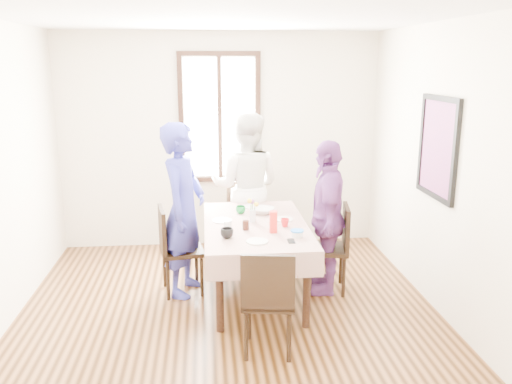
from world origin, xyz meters
TOP-DOWN VIEW (x-y plane):
  - ground at (0.00, 0.00)m, footprint 4.50×4.50m
  - back_wall at (0.00, 2.25)m, footprint 4.00×0.00m
  - right_wall at (2.00, 0.00)m, footprint 0.00×4.50m
  - window_frame at (0.00, 2.23)m, footprint 1.02×0.06m
  - window_pane at (0.00, 2.24)m, footprint 0.90×0.02m
  - art_poster at (1.98, 0.30)m, footprint 0.04×0.76m
  - dining_table at (0.29, 0.61)m, footprint 0.89×1.57m
  - tablecloth at (0.29, 0.61)m, footprint 1.01×1.69m
  - chair_left at (-0.45, 0.75)m, footprint 0.48×0.48m
  - chair_right at (1.04, 0.66)m, footprint 0.48×0.48m
  - chair_far at (0.29, 1.69)m, footprint 0.47×0.47m
  - chair_near at (0.29, -0.47)m, footprint 0.48×0.48m
  - person_left at (-0.43, 0.75)m, footprint 0.60×0.74m
  - person_far at (0.29, 1.67)m, footprint 0.99×0.85m
  - person_right at (1.02, 0.66)m, footprint 0.56×0.99m
  - mug_black at (-0.01, 0.19)m, footprint 0.15×0.15m
  - mug_flag at (0.57, 0.48)m, footprint 0.12×0.12m
  - mug_green at (0.17, 0.99)m, footprint 0.13×0.13m
  - serving_bowl at (0.41, 0.97)m, footprint 0.32×0.32m
  - juice_carton at (0.43, 0.31)m, footprint 0.07×0.07m
  - butter_tub at (0.63, 0.17)m, footprint 0.11×0.11m
  - jam_jar at (0.18, 0.42)m, footprint 0.06×0.06m
  - drinking_glass at (0.00, 0.38)m, footprint 0.07×0.07m
  - smartphone at (0.56, 0.05)m, footprint 0.06×0.12m
  - flower_vase at (0.27, 0.66)m, footprint 0.06×0.06m
  - plate_left at (-0.03, 0.73)m, footprint 0.20×0.20m
  - plate_right at (0.59, 0.71)m, footprint 0.20×0.20m
  - plate_far at (0.30, 1.22)m, footprint 0.20×0.20m
  - plate_near at (0.25, 0.06)m, footprint 0.20×0.20m
  - butter_lid at (0.63, 0.17)m, footprint 0.12×0.12m
  - flower_bunch at (0.27, 0.66)m, footprint 0.09×0.09m

SIDE VIEW (x-z plane):
  - ground at x=0.00m, z-range 0.00..0.00m
  - dining_table at x=0.29m, z-range 0.00..0.75m
  - chair_left at x=-0.45m, z-range 0.00..0.91m
  - chair_right at x=1.04m, z-range 0.00..0.91m
  - chair_far at x=0.29m, z-range 0.00..0.91m
  - chair_near at x=0.29m, z-range 0.00..0.91m
  - tablecloth at x=0.29m, z-range 0.75..0.76m
  - smartphone at x=0.56m, z-range 0.76..0.77m
  - plate_left at x=-0.03m, z-range 0.76..0.77m
  - plate_right at x=0.59m, z-range 0.76..0.77m
  - plate_far at x=0.30m, z-range 0.76..0.77m
  - plate_near at x=0.25m, z-range 0.76..0.77m
  - butter_tub at x=0.63m, z-range 0.76..0.81m
  - serving_bowl at x=0.41m, z-range 0.76..0.82m
  - person_right at x=1.02m, z-range 0.00..1.59m
  - mug_green at x=0.17m, z-range 0.76..0.84m
  - mug_flag at x=0.57m, z-range 0.76..0.84m
  - jam_jar at x=0.18m, z-range 0.76..0.85m
  - mug_black at x=-0.01m, z-range 0.76..0.86m
  - drinking_glass at x=0.00m, z-range 0.76..0.87m
  - butter_lid at x=0.63m, z-range 0.81..0.83m
  - flower_vase at x=0.27m, z-range 0.76..0.89m
  - juice_carton at x=0.43m, z-range 0.76..0.97m
  - person_left at x=-0.43m, z-range 0.00..1.76m
  - person_far at x=0.29m, z-range 0.00..1.77m
  - flower_bunch at x=0.27m, z-range 0.89..0.99m
  - back_wall at x=0.00m, z-range -0.65..3.35m
  - right_wall at x=2.00m, z-range -0.90..3.60m
  - art_poster at x=1.98m, z-range 1.07..2.03m
  - window_frame at x=0.00m, z-range 0.84..2.46m
  - window_pane at x=0.00m, z-range 0.90..2.40m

